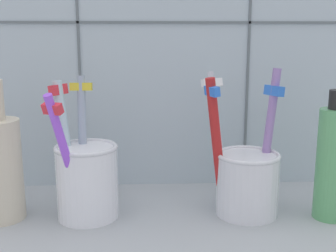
# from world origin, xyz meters

# --- Properties ---
(counter_slab) EXTENTS (0.64, 0.22, 0.02)m
(counter_slab) POSITION_xyz_m (0.00, 0.00, 0.01)
(counter_slab) COLOR #9EA3A8
(counter_slab) RESTS_ON ground
(tile_wall_back) EXTENTS (0.64, 0.02, 0.45)m
(tile_wall_back) POSITION_xyz_m (0.00, 0.12, 0.23)
(tile_wall_back) COLOR #B2C1CC
(tile_wall_back) RESTS_ON ground
(toothbrush_cup_left) EXTENTS (0.07, 0.09, 0.15)m
(toothbrush_cup_left) POSITION_xyz_m (-0.09, 0.01, 0.07)
(toothbrush_cup_left) COLOR white
(toothbrush_cup_left) RESTS_ON counter_slab
(toothbrush_cup_right) EXTENTS (0.09, 0.09, 0.16)m
(toothbrush_cup_right) POSITION_xyz_m (0.09, 0.01, 0.06)
(toothbrush_cup_right) COLOR white
(toothbrush_cup_right) RESTS_ON counter_slab
(soap_bottle) EXTENTS (0.04, 0.04, 0.14)m
(soap_bottle) POSITION_xyz_m (0.18, -0.01, 0.08)
(soap_bottle) COLOR #5EAC6C
(soap_bottle) RESTS_ON counter_slab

